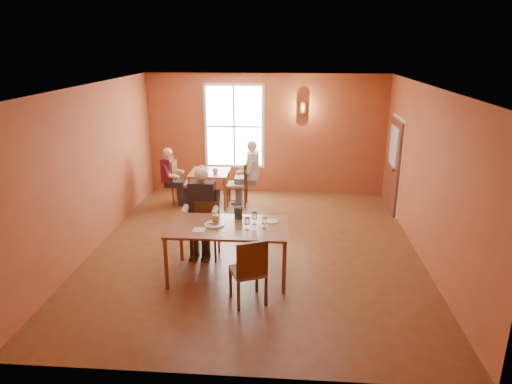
# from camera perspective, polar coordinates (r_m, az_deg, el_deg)

# --- Properties ---
(ground) EXTENTS (6.00, 7.00, 0.01)m
(ground) POSITION_cam_1_polar(r_m,az_deg,el_deg) (8.70, -0.10, -7.00)
(ground) COLOR brown
(ground) RESTS_ON ground
(wall_back) EXTENTS (6.00, 0.04, 3.00)m
(wall_back) POSITION_cam_1_polar(r_m,az_deg,el_deg) (11.57, 1.26, 7.21)
(wall_back) COLOR brown
(wall_back) RESTS_ON ground
(wall_front) EXTENTS (6.00, 0.04, 3.00)m
(wall_front) POSITION_cam_1_polar(r_m,az_deg,el_deg) (4.91, -3.34, -8.46)
(wall_front) COLOR brown
(wall_front) RESTS_ON ground
(wall_left) EXTENTS (0.04, 7.00, 3.00)m
(wall_left) POSITION_cam_1_polar(r_m,az_deg,el_deg) (8.91, -19.73, 2.81)
(wall_left) COLOR brown
(wall_left) RESTS_ON ground
(wall_right) EXTENTS (0.04, 7.00, 3.00)m
(wall_right) POSITION_cam_1_polar(r_m,az_deg,el_deg) (8.49, 20.53, 1.98)
(wall_right) COLOR brown
(wall_right) RESTS_ON ground
(ceiling) EXTENTS (6.00, 7.00, 0.04)m
(ceiling) POSITION_cam_1_polar(r_m,az_deg,el_deg) (7.90, -0.11, 13.10)
(ceiling) COLOR white
(ceiling) RESTS_ON wall_back
(window) EXTENTS (1.36, 0.10, 1.96)m
(window) POSITION_cam_1_polar(r_m,az_deg,el_deg) (11.56, -2.75, 8.19)
(window) COLOR white
(window) RESTS_ON wall_back
(door) EXTENTS (0.12, 1.04, 2.10)m
(door) POSITION_cam_1_polar(r_m,az_deg,el_deg) (10.74, 16.76, 3.11)
(door) COLOR maroon
(door) RESTS_ON ground
(wall_sconce) EXTENTS (0.16, 0.16, 0.28)m
(wall_sconce) POSITION_cam_1_polar(r_m,az_deg,el_deg) (11.35, 5.87, 10.49)
(wall_sconce) COLOR brown
(wall_sconce) RESTS_ON wall_back
(main_table) EXTENTS (1.91, 1.07, 0.90)m
(main_table) POSITION_cam_1_polar(r_m,az_deg,el_deg) (7.54, -3.42, -7.38)
(main_table) COLOR brown
(main_table) RESTS_ON ground
(chair_diner_main) EXTENTS (0.44, 0.44, 1.00)m
(chair_diner_main) POSITION_cam_1_polar(r_m,az_deg,el_deg) (8.19, -6.30, -4.96)
(chair_diner_main) COLOR #402715
(chair_diner_main) RESTS_ON ground
(diner_main) EXTENTS (0.61, 0.61, 1.53)m
(diner_main) POSITION_cam_1_polar(r_m,az_deg,el_deg) (8.06, -6.40, -3.28)
(diner_main) COLOR black
(diner_main) RESTS_ON ground
(chair_empty) EXTENTS (0.61, 0.61, 1.05)m
(chair_empty) POSITION_cam_1_polar(r_m,az_deg,el_deg) (6.79, -1.03, -9.67)
(chair_empty) COLOR brown
(chair_empty) RESTS_ON ground
(plate_food) EXTENTS (0.40, 0.40, 0.04)m
(plate_food) POSITION_cam_1_polar(r_m,az_deg,el_deg) (7.40, -5.24, -3.99)
(plate_food) COLOR silver
(plate_food) RESTS_ON main_table
(sandwich) EXTENTS (0.11, 0.10, 0.12)m
(sandwich) POSITION_cam_1_polar(r_m,az_deg,el_deg) (7.46, -5.02, -3.47)
(sandwich) COLOR tan
(sandwich) RESTS_ON main_table
(goblet_a) EXTENTS (0.11, 0.11, 0.23)m
(goblet_a) POSITION_cam_1_polar(r_m,az_deg,el_deg) (7.36, -0.20, -3.27)
(goblet_a) COLOR silver
(goblet_a) RESTS_ON main_table
(goblet_b) EXTENTS (0.09, 0.09, 0.20)m
(goblet_b) POSITION_cam_1_polar(r_m,az_deg,el_deg) (7.19, 1.06, -3.90)
(goblet_b) COLOR white
(goblet_b) RESTS_ON main_table
(goblet_c) EXTENTS (0.11, 0.11, 0.22)m
(goblet_c) POSITION_cam_1_polar(r_m,az_deg,el_deg) (7.14, -1.12, -3.95)
(goblet_c) COLOR white
(goblet_c) RESTS_ON main_table
(menu_stand) EXTENTS (0.14, 0.08, 0.22)m
(menu_stand) POSITION_cam_1_polar(r_m,az_deg,el_deg) (7.57, -2.22, -2.66)
(menu_stand) COLOR #29412E
(menu_stand) RESTS_ON main_table
(knife) EXTENTS (0.23, 0.06, 0.00)m
(knife) POSITION_cam_1_polar(r_m,az_deg,el_deg) (7.15, -4.26, -4.93)
(knife) COLOR silver
(knife) RESTS_ON main_table
(napkin) EXTENTS (0.19, 0.19, 0.01)m
(napkin) POSITION_cam_1_polar(r_m,az_deg,el_deg) (7.25, -7.15, -4.71)
(napkin) COLOR white
(napkin) RESTS_ON main_table
(side_plate) EXTENTS (0.27, 0.27, 0.02)m
(side_plate) POSITION_cam_1_polar(r_m,az_deg,el_deg) (7.51, 2.04, -3.69)
(side_plate) COLOR silver
(side_plate) RESTS_ON main_table
(second_table) EXTENTS (0.90, 0.90, 0.80)m
(second_table) POSITION_cam_1_polar(r_m,az_deg,el_deg) (10.95, -5.75, 0.54)
(second_table) COLOR brown
(second_table) RESTS_ON ground
(chair_diner_white) EXTENTS (0.46, 0.46, 1.04)m
(chair_diner_white) POSITION_cam_1_polar(r_m,az_deg,el_deg) (10.82, -2.38, 1.09)
(chair_diner_white) COLOR brown
(chair_diner_white) RESTS_ON ground
(diner_white) EXTENTS (0.59, 0.59, 1.48)m
(diner_white) POSITION_cam_1_polar(r_m,az_deg,el_deg) (10.76, -2.23, 2.19)
(diner_white) COLOR silver
(diner_white) RESTS_ON ground
(chair_diner_maroon) EXTENTS (0.46, 0.46, 1.04)m
(chair_diner_maroon) POSITION_cam_1_polar(r_m,az_deg,el_deg) (11.05, -9.09, 1.21)
(chair_diner_maroon) COLOR #4D2D19
(chair_diner_maroon) RESTS_ON ground
(diner_maroon) EXTENTS (0.53, 0.53, 1.33)m
(diner_maroon) POSITION_cam_1_polar(r_m,az_deg,el_deg) (11.01, -9.28, 1.94)
(diner_maroon) COLOR #5A131A
(diner_maroon) RESTS_ON ground
(cup_a) EXTENTS (0.17, 0.17, 0.10)m
(cup_a) POSITION_cam_1_polar(r_m,az_deg,el_deg) (10.72, -5.10, 2.68)
(cup_a) COLOR white
(cup_a) RESTS_ON second_table
(cup_b) EXTENTS (0.14, 0.14, 0.10)m
(cup_b) POSITION_cam_1_polar(r_m,az_deg,el_deg) (11.01, -6.77, 3.03)
(cup_b) COLOR white
(cup_b) RESTS_ON second_table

